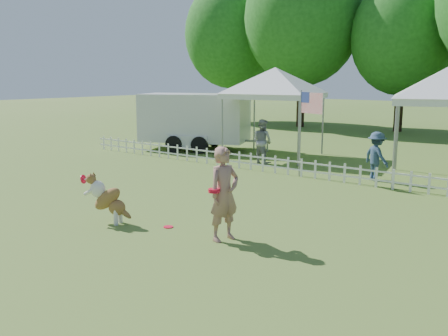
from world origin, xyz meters
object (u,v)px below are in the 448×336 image
at_px(frisbee_on_turf, 168,227).
at_px(spectator_b, 377,156).
at_px(dog, 108,199).
at_px(cargo_trailer, 195,121).
at_px(spectator_a, 262,141).
at_px(flag_pole, 300,134).
at_px(handler, 224,194).
at_px(canopy_tent_left, 274,114).

relative_size(frisbee_on_turf, spectator_b, 0.14).
bearing_deg(dog, frisbee_on_turf, 3.61).
relative_size(cargo_trailer, spectator_a, 3.47).
distance_m(dog, spectator_a, 8.80).
bearing_deg(frisbee_on_turf, dog, -155.67).
distance_m(frisbee_on_turf, flag_pole, 6.91).
height_order(handler, dog, handler).
xyz_separation_m(handler, spectator_b, (0.18, 7.47, -0.17)).
distance_m(cargo_trailer, flag_pole, 7.15).
bearing_deg(handler, spectator_a, 42.09).
bearing_deg(flag_pole, spectator_b, 40.16).
height_order(dog, flag_pole, flag_pole).
bearing_deg(handler, frisbee_on_turf, 106.68).
bearing_deg(spectator_b, handler, 118.76).
bearing_deg(spectator_a, canopy_tent_left, -63.10).
relative_size(dog, flag_pole, 0.40).
relative_size(dog, spectator_a, 0.67).
relative_size(cargo_trailer, flag_pole, 2.06).
xyz_separation_m(dog, frisbee_on_turf, (1.27, 0.58, -0.54)).
bearing_deg(frisbee_on_turf, canopy_tent_left, 109.58).
xyz_separation_m(frisbee_on_turf, flag_pole, (-0.61, 6.74, 1.38)).
relative_size(handler, spectator_a, 1.14).
height_order(frisbee_on_turf, spectator_a, spectator_a).
distance_m(dog, cargo_trailer, 11.53).
xyz_separation_m(spectator_a, spectator_b, (4.60, -0.50, -0.06)).
relative_size(handler, flag_pole, 0.67).
height_order(cargo_trailer, spectator_b, cargo_trailer).
bearing_deg(handler, flag_pole, 30.43).
bearing_deg(spectator_a, cargo_trailer, -4.83).
distance_m(handler, frisbee_on_turf, 1.74).
xyz_separation_m(frisbee_on_turf, canopy_tent_left, (-3.42, 9.62, 1.74)).
relative_size(handler, frisbee_on_turf, 9.00).
bearing_deg(spectator_b, dog, 100.41).
bearing_deg(cargo_trailer, frisbee_on_turf, -75.13).
bearing_deg(canopy_tent_left, dog, -89.11).
bearing_deg(canopy_tent_left, flag_pole, -56.64).
bearing_deg(dog, spectator_a, 80.26).
distance_m(handler, spectator_b, 7.47).
bearing_deg(frisbee_on_turf, spectator_a, 110.09).
distance_m(canopy_tent_left, flag_pole, 4.04).
height_order(handler, flag_pole, flag_pole).
bearing_deg(cargo_trailer, spectator_b, -34.03).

